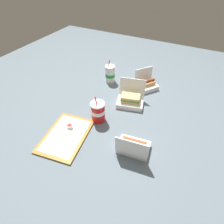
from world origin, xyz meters
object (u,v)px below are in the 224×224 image
at_px(food_tray, 66,136).
at_px(soda_cup_back, 110,74).
at_px(ketchup_cup, 70,126).
at_px(clamshell_sandwich_left, 130,100).
at_px(plastic_fork, 78,126).
at_px(soda_cup_corner, 98,112).
at_px(clamshell_hotdog_corner, 133,146).
at_px(clamshell_hotdog_center, 147,84).

relative_size(food_tray, soda_cup_back, 1.88).
distance_m(ketchup_cup, clamshell_sandwich_left, 0.51).
bearing_deg(food_tray, plastic_fork, 164.25).
bearing_deg(soda_cup_corner, food_tray, -25.84).
bearing_deg(clamshell_hotdog_corner, ketchup_cup, -86.00).
bearing_deg(clamshell_hotdog_center, clamshell_sandwich_left, -9.02).
height_order(clamshell_sandwich_left, soda_cup_back, soda_cup_back).
relative_size(clamshell_hotdog_center, clamshell_sandwich_left, 0.93).
xyz_separation_m(ketchup_cup, plastic_fork, (-0.04, 0.04, -0.01)).
relative_size(clamshell_hotdog_center, soda_cup_back, 1.04).
xyz_separation_m(plastic_fork, clamshell_sandwich_left, (-0.40, 0.22, 0.03)).
height_order(soda_cup_back, soda_cup_corner, soda_cup_back).
xyz_separation_m(clamshell_hotdog_center, soda_cup_corner, (0.53, -0.18, 0.04)).
distance_m(plastic_fork, clamshell_hotdog_corner, 0.41).
bearing_deg(food_tray, clamshell_hotdog_corner, 102.67).
height_order(clamshell_sandwich_left, clamshell_hotdog_corner, clamshell_sandwich_left).
xyz_separation_m(ketchup_cup, soda_cup_back, (-0.66, -0.03, 0.05)).
xyz_separation_m(plastic_fork, soda_cup_corner, (-0.13, 0.08, 0.06)).
relative_size(ketchup_cup, clamshell_hotdog_corner, 0.19).
xyz_separation_m(clamshell_sandwich_left, soda_cup_back, (-0.23, -0.30, 0.03)).
relative_size(plastic_fork, clamshell_hotdog_corner, 0.53).
bearing_deg(clamshell_hotdog_center, soda_cup_corner, -18.54).
height_order(plastic_fork, clamshell_hotdog_corner, clamshell_hotdog_corner).
height_order(food_tray, soda_cup_corner, soda_cup_corner).
bearing_deg(clamshell_sandwich_left, clamshell_hotdog_corner, 24.92).
bearing_deg(clamshell_hotdog_corner, plastic_fork, -90.61).
distance_m(food_tray, clamshell_hotdog_center, 0.82).
height_order(food_tray, clamshell_hotdog_center, clamshell_hotdog_center).
relative_size(clamshell_sandwich_left, soda_cup_back, 1.11).
xyz_separation_m(clamshell_hotdog_center, soda_cup_back, (0.04, -0.34, 0.04)).
height_order(ketchup_cup, plastic_fork, ketchup_cup).
xyz_separation_m(soda_cup_back, soda_cup_corner, (0.49, 0.16, 0.00)).
height_order(plastic_fork, soda_cup_corner, soda_cup_corner).
xyz_separation_m(clamshell_sandwich_left, clamshell_hotdog_corner, (0.40, 0.19, -0.00)).
distance_m(ketchup_cup, soda_cup_corner, 0.22).
height_order(clamshell_hotdog_center, soda_cup_corner, soda_cup_corner).
bearing_deg(plastic_fork, soda_cup_back, 148.64).
relative_size(ketchup_cup, soda_cup_back, 0.19).
relative_size(plastic_fork, clamshell_sandwich_left, 0.46).
height_order(plastic_fork, clamshell_hotdog_center, clamshell_hotdog_center).
bearing_deg(clamshell_hotdog_corner, clamshell_sandwich_left, -155.08).
xyz_separation_m(clamshell_hotdog_center, clamshell_hotdog_corner, (0.67, 0.14, -0.00)).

